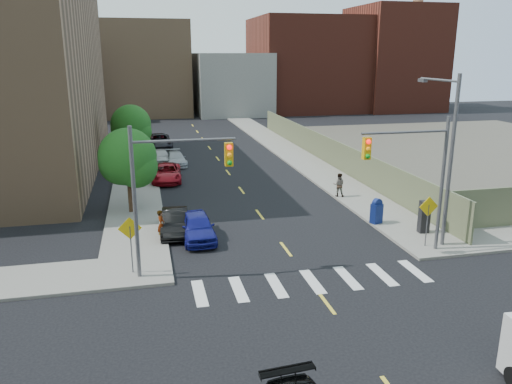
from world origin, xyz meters
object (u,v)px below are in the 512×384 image
parked_car_red (166,173)px  parked_car_grey (159,141)px  pedestrian_west (161,225)px  parked_car_white (161,157)px  mailbox (377,211)px  parked_car_black (175,222)px  parked_car_blue (197,226)px  payphone (424,217)px  parked_car_maroon (157,140)px  parked_car_silver (176,159)px  pedestrian_east (339,185)px

parked_car_red → parked_car_grey: parked_car_grey is taller
pedestrian_west → parked_car_red: bearing=2.4°
parked_car_white → mailbox: size_ratio=2.65×
parked_car_white → parked_car_red: bearing=-94.2°
parked_car_black → parked_car_red: (0.17, 12.36, 0.01)m
parked_car_red → parked_car_grey: bearing=93.1°
parked_car_grey → parked_car_blue: bearing=-90.4°
parked_car_white → payphone: payphone is taller
parked_car_blue → parked_car_red: 13.60m
parked_car_red → pedestrian_west: pedestrian_west is taller
parked_car_red → parked_car_maroon: (-0.17, 16.09, -0.02)m
parked_car_red → parked_car_white: bearing=94.6°
parked_car_black → parked_car_maroon: parked_car_black is taller
parked_car_blue → payphone: bearing=-10.8°
parked_car_silver → pedestrian_west: (-2.10, -19.39, 0.36)m
parked_car_grey → parked_car_red: bearing=-92.4°
parked_car_maroon → pedestrian_west: pedestrian_west is taller
parked_car_blue → mailbox: size_ratio=2.84×
parked_car_black → parked_car_silver: size_ratio=0.98×
parked_car_red → mailbox: (11.63, -13.65, 0.20)m
parked_car_blue → mailbox: (10.65, -0.09, 0.15)m
parked_car_silver → payphone: (12.38, -21.58, 0.46)m
parked_car_white → parked_car_maroon: bearing=84.4°
parked_car_red → parked_car_grey: 15.03m
parked_car_maroon → mailbox: size_ratio=2.67×
parked_car_blue → pedestrian_west: (-1.95, 0.03, 0.24)m
parked_car_maroon → pedestrian_west: bearing=-94.1°
parked_car_blue → parked_car_black: 1.67m
mailbox → payphone: size_ratio=0.82×
parked_car_black → pedestrian_east: pedestrian_east is taller
parked_car_blue → pedestrian_east: pedestrian_east is taller
parked_car_maroon → parked_car_black: bearing=-92.5°
parked_car_blue → pedestrian_west: pedestrian_west is taller
pedestrian_east → parked_car_blue: bearing=52.1°
parked_car_white → parked_car_maroon: (0.00, 9.33, -0.02)m
parked_car_black → pedestrian_west: size_ratio=2.52×
parked_car_grey → pedestrian_west: size_ratio=3.33×
parked_car_white → payphone: bearing=-64.3°
parked_car_grey → payphone: size_ratio=2.96×
parked_car_silver → parked_car_maroon: size_ratio=1.04×
parked_car_blue → mailbox: mailbox is taller
parked_car_black → pedestrian_west: bearing=-119.0°
parked_car_silver → payphone: payphone is taller
parked_car_grey → payphone: bearing=-68.7°
payphone → parked_car_blue: bearing=173.5°
parked_car_blue → parked_car_white: (-1.15, 20.32, -0.05)m
pedestrian_west → parked_car_silver: bearing=0.3°
parked_car_white → mailbox: 23.58m
parked_car_silver → pedestrian_east: (10.50, -13.56, 0.37)m
parked_car_silver → parked_car_white: parked_car_white is taller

